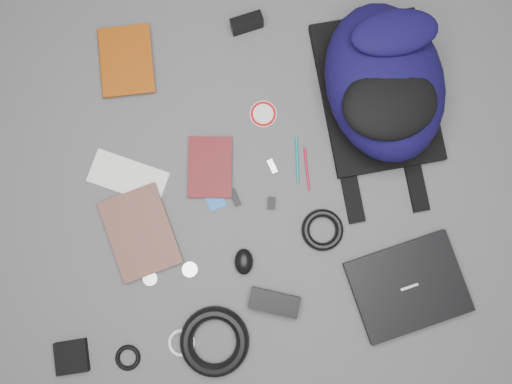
{
  "coord_description": "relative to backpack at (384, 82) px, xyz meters",
  "views": [
    {
      "loc": [
        -0.01,
        -0.16,
        1.53
      ],
      "look_at": [
        0.0,
        0.0,
        0.02
      ],
      "focal_mm": 35.0,
      "sensor_mm": 36.0,
      "label": 1
    }
  ],
  "objects": [
    {
      "name": "white_cable_coil",
      "position": [
        -0.64,
        -0.73,
        -0.11
      ],
      "size": [
        0.09,
        0.09,
        0.01
      ],
      "primitive_type": "torus",
      "rotation": [
        0.0,
        0.0,
        -0.11
      ],
      "color": "silver",
      "rests_on": "ground"
    },
    {
      "name": "ground",
      "position": [
        -0.4,
        -0.29,
        -0.11
      ],
      "size": [
        4.0,
        4.0,
        0.0
      ],
      "primitive_type": "plane",
      "color": "#4F4F51",
      "rests_on": "ground"
    },
    {
      "name": "pouch",
      "position": [
        -0.97,
        -0.75,
        -0.1
      ],
      "size": [
        0.1,
        0.1,
        0.02
      ],
      "primitive_type": "cube",
      "rotation": [
        0.0,
        0.0,
        0.09
      ],
      "color": "black",
      "rests_on": "ground"
    },
    {
      "name": "dvd_case",
      "position": [
        -0.53,
        -0.2,
        -0.1
      ],
      "size": [
        0.15,
        0.2,
        0.02
      ],
      "primitive_type": "cube",
      "rotation": [
        0.0,
        0.0,
        -0.06
      ],
      "color": "#470D0F",
      "rests_on": "ground"
    },
    {
      "name": "usb_black",
      "position": [
        -0.46,
        -0.3,
        -0.11
      ],
      "size": [
        0.04,
        0.06,
        0.01
      ],
      "primitive_type": "cube",
      "rotation": [
        0.0,
        0.0,
        0.33
      ],
      "color": "black",
      "rests_on": "ground"
    },
    {
      "name": "pen_teal",
      "position": [
        -0.26,
        -0.2,
        -0.11
      ],
      "size": [
        0.01,
        0.14,
        0.01
      ],
      "primitive_type": "cylinder",
      "rotation": [
        1.57,
        0.0,
        -0.03
      ],
      "color": "#0C6F6D",
      "rests_on": "ground"
    },
    {
      "name": "power_cord_coil",
      "position": [
        -0.54,
        -0.73,
        -0.09
      ],
      "size": [
        0.27,
        0.27,
        0.04
      ],
      "primitive_type": "torus",
      "rotation": [
        0.0,
        0.0,
        -0.43
      ],
      "color": "black",
      "rests_on": "ground"
    },
    {
      "name": "compact_camera",
      "position": [
        -0.39,
        0.24,
        -0.08
      ],
      "size": [
        0.11,
        0.06,
        0.06
      ],
      "primitive_type": "cube",
      "rotation": [
        0.0,
        0.0,
        0.26
      ],
      "color": "black",
      "rests_on": "ground"
    },
    {
      "name": "mouse",
      "position": [
        -0.44,
        -0.5,
        -0.09
      ],
      "size": [
        0.06,
        0.08,
        0.04
      ],
      "primitive_type": "ellipsoid",
      "rotation": [
        0.0,
        0.0,
        -0.06
      ],
      "color": "black",
      "rests_on": "ground"
    },
    {
      "name": "envelope",
      "position": [
        -0.79,
        -0.22,
        -0.11
      ],
      "size": [
        0.26,
        0.19,
        0.0
      ],
      "primitive_type": "cube",
      "rotation": [
        0.0,
        0.0,
        -0.4
      ],
      "color": "white",
      "rests_on": "ground"
    },
    {
      "name": "sticker_disc",
      "position": [
        -0.36,
        -0.04,
        -0.11
      ],
      "size": [
        0.11,
        0.11,
        0.0
      ],
      "primitive_type": "cylinder",
      "rotation": [
        0.0,
        0.0,
        0.41
      ],
      "color": "silver",
      "rests_on": "ground"
    },
    {
      "name": "pen_red",
      "position": [
        -0.23,
        -0.23,
        -0.11
      ],
      "size": [
        0.01,
        0.13,
        0.01
      ],
      "primitive_type": "cylinder",
      "rotation": [
        1.57,
        0.0,
        0.04
      ],
      "color": "#A60C28",
      "rests_on": "ground"
    },
    {
      "name": "backpack",
      "position": [
        0.0,
        0.0,
        0.0
      ],
      "size": [
        0.43,
        0.57,
        0.22
      ],
      "primitive_type": null,
      "rotation": [
        0.0,
        0.0,
        0.11
      ],
      "color": "black",
      "rests_on": "ground"
    },
    {
      "name": "key_fob",
      "position": [
        -0.35,
        -0.33,
        -0.11
      ],
      "size": [
        0.03,
        0.04,
        0.01
      ],
      "primitive_type": "cube",
      "rotation": [
        0.0,
        0.0,
        -0.12
      ],
      "color": "black",
      "rests_on": "ground"
    },
    {
      "name": "comic_book",
      "position": [
        -0.85,
        -0.42,
        -0.1
      ],
      "size": [
        0.26,
        0.3,
        0.02
      ],
      "primitive_type": "imported",
      "rotation": [
        0.0,
        0.0,
        0.3
      ],
      "color": "#BF540D",
      "rests_on": "ground"
    },
    {
      "name": "headphone_right",
      "position": [
        -0.61,
        -0.51,
        -0.11
      ],
      "size": [
        0.06,
        0.06,
        0.01
      ],
      "primitive_type": "cylinder",
      "rotation": [
        0.0,
        0.0,
        0.22
      ],
      "color": "silver",
      "rests_on": "ground"
    },
    {
      "name": "usb_silver",
      "position": [
        -0.34,
        -0.21,
        -0.11
      ],
      "size": [
        0.03,
        0.05,
        0.01
      ],
      "primitive_type": "cube",
      "rotation": [
        0.0,
        0.0,
        0.37
      ],
      "color": "#A8A8AA",
      "rests_on": "ground"
    },
    {
      "name": "cable_coil",
      "position": [
        -0.2,
        -0.42,
        -0.1
      ],
      "size": [
        0.17,
        0.17,
        0.02
      ],
      "primitive_type": "torus",
      "rotation": [
        0.0,
        0.0,
        0.37
      ],
      "color": "black",
      "rests_on": "ground"
    },
    {
      "name": "id_badge",
      "position": [
        -0.53,
        -0.29,
        -0.11
      ],
      "size": [
        0.08,
        0.1,
        0.0
      ],
      "primitive_type": "cube",
      "rotation": [
        0.0,
        0.0,
        0.32
      ],
      "color": "#175AAE",
      "rests_on": "ground"
    },
    {
      "name": "laptop",
      "position": [
        0.04,
        -0.6,
        -0.1
      ],
      "size": [
        0.38,
        0.33,
        0.03
      ],
      "primitive_type": "cube",
      "rotation": [
        0.0,
        0.0,
        0.26
      ],
      "color": "black",
      "rests_on": "ground"
    },
    {
      "name": "headphone_left",
      "position": [
        -0.73,
        -0.53,
        -0.11
      ],
      "size": [
        0.05,
        0.05,
        0.01
      ],
      "primitive_type": "cylinder",
      "rotation": [
        0.0,
        0.0,
        0.26
      ],
      "color": "silver",
      "rests_on": "ground"
    },
    {
      "name": "power_brick",
      "position": [
        -0.36,
        -0.63,
        -0.09
      ],
      "size": [
        0.16,
        0.1,
        0.04
      ],
      "primitive_type": "cube",
      "rotation": [
        0.0,
        0.0,
        -0.28
      ],
      "color": "black",
      "rests_on": "ground"
    },
    {
      "name": "earbud_coil",
      "position": [
        -0.81,
        -0.76,
        -0.1
      ],
      "size": [
        0.09,
        0.09,
        0.01
      ],
      "primitive_type": "torus",
      "rotation": [
        0.0,
        0.0,
        0.21
      ],
      "color": "black",
      "rests_on": "ground"
    },
    {
      "name": "textbook_red",
      "position": [
        -0.86,
        0.15,
        -0.1
      ],
      "size": [
        0.18,
        0.23,
        0.02
      ],
      "primitive_type": "imported",
      "rotation": [
        0.0,
        0.0,
        0.05
      ],
      "color": "#7D3207",
      "rests_on": "ground"
    }
  ]
}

